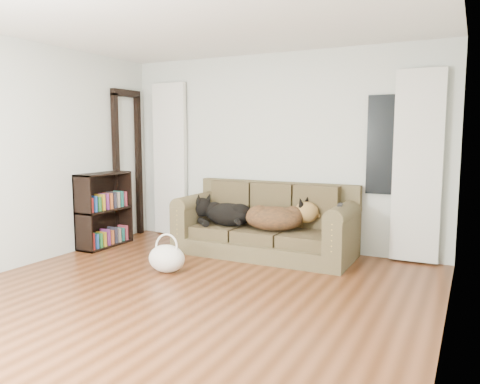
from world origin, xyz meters
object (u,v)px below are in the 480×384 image
at_px(dog_black_lab, 225,215).
at_px(dog_shepherd, 278,219).
at_px(sofa, 264,220).
at_px(bookshelf, 104,210).
at_px(tote_bag, 167,258).

xyz_separation_m(dog_black_lab, dog_shepherd, (0.74, -0.01, 0.01)).
height_order(sofa, dog_shepherd, sofa).
relative_size(dog_black_lab, bookshelf, 0.69).
bearing_deg(sofa, tote_bag, -118.62).
xyz_separation_m(sofa, bookshelf, (-2.14, -0.57, 0.05)).
distance_m(dog_shepherd, tote_bag, 1.46).
xyz_separation_m(tote_bag, bookshelf, (-1.48, 0.63, 0.34)).
relative_size(dog_shepherd, bookshelf, 0.74).
xyz_separation_m(dog_shepherd, tote_bag, (-0.87, -1.13, -0.33)).
xyz_separation_m(dog_shepherd, bookshelf, (-2.35, -0.50, 0.01)).
height_order(dog_black_lab, tote_bag, dog_black_lab).
height_order(sofa, tote_bag, sofa).
bearing_deg(bookshelf, dog_shepherd, 9.78).
bearing_deg(dog_shepherd, dog_black_lab, -8.56).
distance_m(sofa, dog_shepherd, 0.23).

